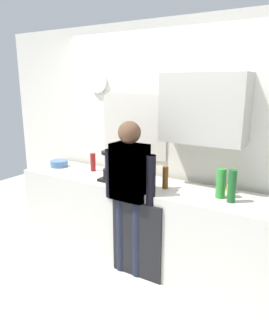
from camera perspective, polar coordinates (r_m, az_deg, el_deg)
ground_plane at (r=3.59m, az=-0.81°, el=-17.87°), size 8.00×8.00×0.00m
kitchen_counter at (r=3.60m, az=1.79°, el=-9.62°), size 3.10×0.64×0.90m
dishwasher_panel at (r=3.32m, az=0.34°, el=-12.75°), size 0.56×0.02×0.81m
back_wall_assembly at (r=3.65m, az=5.92°, el=5.54°), size 4.70×0.42×2.60m
coffee_maker at (r=3.53m, az=-4.20°, el=0.16°), size 0.20×0.20×0.33m
bottle_amber_beer at (r=3.26m, az=5.50°, el=-1.69°), size 0.06×0.06×0.23m
bottle_clear_soda at (r=3.09m, az=15.09°, el=-2.64°), size 0.09×0.09×0.28m
bottle_green_wine at (r=3.00m, az=16.92°, el=-3.11°), size 0.07×0.07×0.30m
bottle_red_vinegar at (r=3.92m, az=-7.38°, el=1.04°), size 0.06×0.06×0.22m
cup_yellow_cup at (r=3.28m, az=16.67°, el=-3.53°), size 0.07×0.07×0.08m
mixing_bowl at (r=4.22m, az=-13.24°, el=0.78°), size 0.22×0.22×0.08m
dish_soap at (r=3.54m, az=1.39°, el=-0.92°), size 0.06×0.06×0.18m
person_at_sink at (r=3.18m, az=-0.88°, el=-3.37°), size 0.57×0.22×1.60m
person_guest at (r=3.18m, az=-0.88°, el=-3.37°), size 0.57×0.22×1.60m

